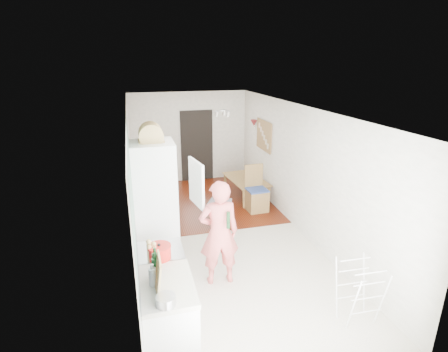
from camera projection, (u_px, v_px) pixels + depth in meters
name	position (u px, v px, depth m)	size (l,w,h in m)	color
room_shell	(221.00, 176.00, 6.47)	(3.20, 7.00, 2.50)	white
floor	(221.00, 236.00, 6.87)	(3.20, 7.00, 0.01)	beige
wood_floor_overlay	(202.00, 201.00, 8.56)	(3.20, 3.30, 0.01)	#61230D
sage_wall_panel	(132.00, 192.00, 4.06)	(0.02, 3.00, 1.30)	slate
tile_splashback	(138.00, 269.00, 3.78)	(0.02, 1.90, 0.50)	black
doorway_recess	(197.00, 146.00, 9.79)	(0.90, 0.04, 2.00)	black
base_cabinet	(168.00, 319.00, 4.08)	(0.60, 0.90, 0.86)	white
worktop	(166.00, 286.00, 3.93)	(0.62, 0.92, 0.06)	beige
range_cooker	(162.00, 281.00, 4.76)	(0.60, 0.60, 0.88)	white
cooker_top	(160.00, 251.00, 4.61)	(0.60, 0.60, 0.04)	#B6B6B9
fridge_housing	(156.00, 209.00, 5.50)	(0.66, 0.66, 2.15)	white
fridge_door	(196.00, 183.00, 5.22)	(0.56, 0.04, 0.70)	white
fridge_interior	(174.00, 179.00, 5.43)	(0.02, 0.52, 0.66)	white
pinboard	(264.00, 135.00, 8.50)	(0.03, 0.90, 0.70)	tan
pinboard_frame	(264.00, 135.00, 8.50)	(0.01, 0.94, 0.74)	olive
wall_sconce	(254.00, 123.00, 9.03)	(0.18, 0.18, 0.16)	maroon
person	(219.00, 224.00, 5.19)	(0.72, 0.47, 1.97)	#E56562
dining_table	(247.00, 189.00, 8.77)	(1.19, 0.66, 0.42)	olive
dining_chair	(257.00, 189.00, 7.88)	(0.44, 0.44, 1.05)	olive
stool	(220.00, 218.00, 7.17)	(0.32, 0.32, 0.42)	olive
grey_drape	(220.00, 206.00, 7.03)	(0.42, 0.42, 0.19)	gray
drying_rack	(359.00, 293.00, 4.53)	(0.44, 0.40, 0.86)	white
bread_bin	(151.00, 135.00, 5.17)	(0.38, 0.36, 0.20)	#DBB870
red_casserole	(159.00, 252.00, 4.40)	(0.30, 0.30, 0.18)	red
steel_pan	(166.00, 300.00, 3.57)	(0.21, 0.21, 0.10)	#B6B6B9
held_bottle	(228.00, 220.00, 5.00)	(0.05, 0.05, 0.25)	#19411E
bottle_a	(155.00, 270.00, 3.92)	(0.07, 0.07, 0.29)	#19411E
bottle_b	(156.00, 266.00, 3.97)	(0.07, 0.07, 0.31)	#19411E
bottle_c	(153.00, 277.00, 3.86)	(0.09, 0.09, 0.21)	silver
pepper_mill_front	(149.00, 252.00, 4.34)	(0.06, 0.06, 0.23)	#DBB870
pepper_mill_back	(155.00, 253.00, 4.36)	(0.05, 0.05, 0.20)	#DBB870
chopping_boards	(158.00, 274.00, 3.75)	(0.04, 0.29, 0.40)	#DBB870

